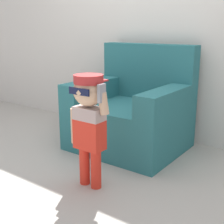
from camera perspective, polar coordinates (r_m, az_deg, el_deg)
name	(u,v)px	position (r m, az deg, el deg)	size (l,w,h in m)	color
ground_plane	(110,150)	(3.17, -0.46, -6.96)	(10.00, 10.00, 0.00)	#ADA89E
wall_back	(149,18)	(3.55, 6.75, 16.75)	(10.00, 0.05, 2.60)	silver
armchair	(132,114)	(3.18, 3.60, -0.30)	(1.06, 0.90, 1.03)	#286B70
person_child	(89,114)	(2.30, -4.23, -0.32)	(0.36, 0.27, 0.87)	red
side_table	(77,104)	(3.77, -6.40, 1.43)	(0.34, 0.34, 0.51)	#333333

